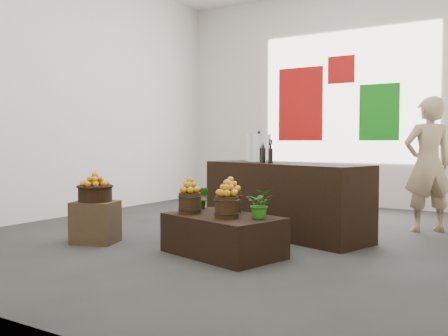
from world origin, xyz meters
The scene contains 22 objects.
ground centered at (0.00, 0.00, 0.00)m, with size 7.00×7.00×0.00m, color #333331.
back_wall centered at (0.00, 3.50, 2.00)m, with size 6.00×0.04×4.00m, color silver.
back_opening centered at (0.30, 3.48, 2.00)m, with size 3.20×0.02×2.40m, color white.
deco_red_left centered at (-0.60, 3.47, 1.90)m, with size 0.90×0.04×1.40m, color #B6100E.
deco_green_right centered at (0.90, 3.47, 1.70)m, with size 0.70×0.04×1.00m, color #137B13.
deco_red_upper centered at (0.20, 3.47, 2.50)m, with size 0.50×0.04×0.50m, color #B6100E.
crate centered at (-1.06, -1.40, 0.24)m, with size 0.48×0.40×0.48m, color brown.
wicker_basket centered at (-1.06, -1.40, 0.57)m, with size 0.39×0.39×0.18m, color black.
apples_in_basket centered at (-1.06, -1.40, 0.74)m, with size 0.30×0.30×0.16m, color #A41B05, non-canonical shape.
display_table centered at (0.53, -1.15, 0.21)m, with size 1.20×0.74×0.41m, color black.
apple_bucket_front_left centered at (0.16, -1.21, 0.52)m, with size 0.24×0.24×0.22m, color #33210E.
apples_in_bucket_front_left centered at (0.16, -1.21, 0.72)m, with size 0.18×0.18×0.16m, color #A41B05, non-canonical shape.
apple_bucket_front_right centered at (0.66, -1.28, 0.52)m, with size 0.24×0.24×0.22m, color #33210E.
apples_in_bucket_front_right centered at (0.66, -1.28, 0.72)m, with size 0.18×0.18×0.16m, color #A41B05, non-canonical shape.
apple_bucket_rear centered at (0.47, -0.90, 0.52)m, with size 0.24×0.24×0.22m, color #33210E.
apples_in_bucket_rear centered at (0.47, -0.90, 0.72)m, with size 0.18×0.18×0.16m, color #A41B05, non-canonical shape.
herb_garnish_right centered at (0.97, -1.14, 0.56)m, with size 0.27×0.23×0.30m, color #226815.
herb_garnish_left centered at (0.08, -0.85, 0.54)m, with size 0.14×0.11×0.25m, color #226815.
counter centered at (0.60, 0.20, 0.46)m, with size 2.23×0.71×0.91m, color black.
stock_pot_left centered at (0.17, 0.33, 1.08)m, with size 0.34×0.34×0.34m, color silver.
oil_cruets centered at (0.54, -0.02, 1.04)m, with size 0.16×0.06×0.25m, color black, non-canonical shape.
shopper centered at (2.08, 1.42, 0.88)m, with size 0.64×0.42×1.76m, color tan.
Camera 1 is at (3.26, -5.49, 1.18)m, focal length 40.00 mm.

